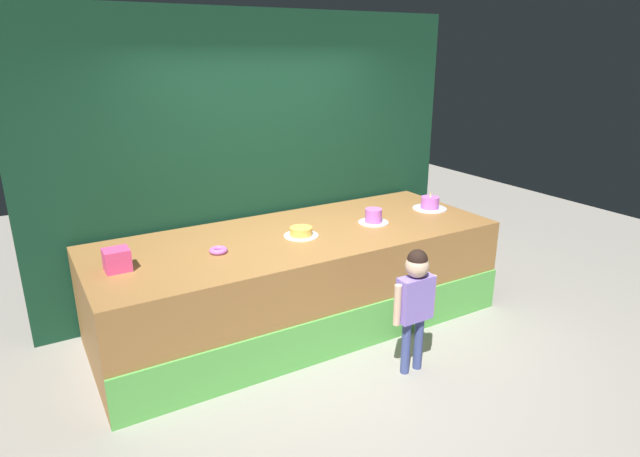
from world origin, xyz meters
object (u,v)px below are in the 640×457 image
Objects in this scene: cake_left at (301,232)px; pink_box at (117,260)px; donut at (218,250)px; cake_center at (374,217)px; child_figure at (415,294)px; cake_right at (430,204)px.

pink_box is at bearing 179.05° from cake_left.
pink_box is 0.78m from donut.
cake_center is at bearing -1.08° from pink_box.
child_figure is 1.66m from cake_right.
cake_right is (1.55, 0.06, 0.02)m from cake_left.
pink_box is 1.55m from cake_left.
child_figure is at bearing -70.22° from cake_left.
child_figure is 5.58× the size of pink_box.
child_figure is 1.18m from cake_center.
cake_left is at bearing -0.95° from pink_box.
cake_left is (-0.40, 1.10, 0.25)m from child_figure.
donut is at bearing -178.12° from cake_right.
child_figure reaches higher than cake_left.
cake_center reaches higher than donut.
cake_right is at bearing 5.84° from cake_center.
cake_center is (2.33, -0.04, -0.02)m from pink_box.
donut is 0.48× the size of cake_left.
cake_left is 0.78m from cake_center.
pink_box is 0.64× the size of cake_center.
cake_right reaches higher than donut.
child_figure is 3.37× the size of cake_left.
cake_right is (3.11, 0.04, -0.03)m from pink_box.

